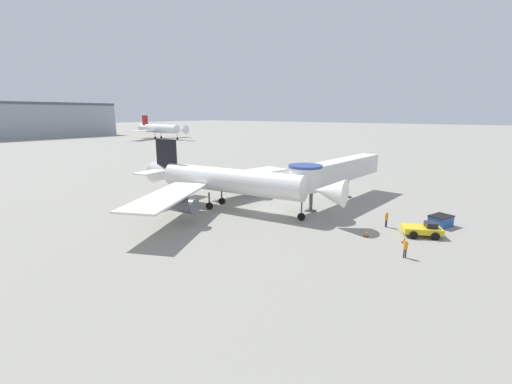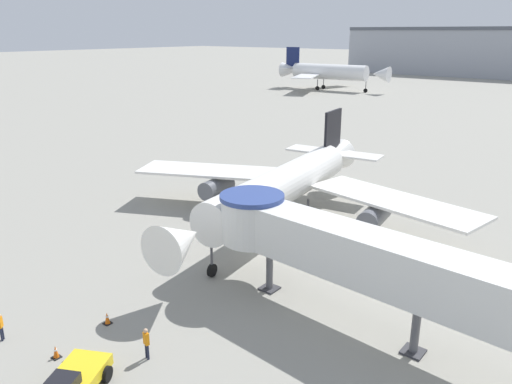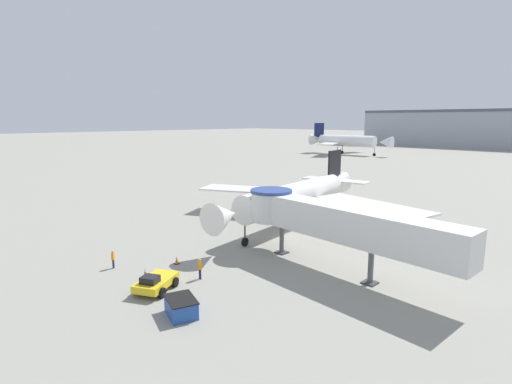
# 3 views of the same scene
# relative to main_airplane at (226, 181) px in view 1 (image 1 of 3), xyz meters

# --- Properties ---
(ground_plane) EXTENTS (800.00, 800.00, 0.00)m
(ground_plane) POSITION_rel_main_airplane_xyz_m (1.65, -5.11, -3.67)
(ground_plane) COLOR gray
(main_airplane) EXTENTS (31.70, 28.18, 8.61)m
(main_airplane) POSITION_rel_main_airplane_xyz_m (0.00, 0.00, 0.00)
(main_airplane) COLOR white
(main_airplane) RESTS_ON ground_plane
(jet_bridge) EXTENTS (21.07, 4.63, 6.10)m
(jet_bridge) POSITION_rel_main_airplane_xyz_m (11.10, -9.80, 0.75)
(jet_bridge) COLOR silver
(jet_bridge) RESTS_ON ground_plane
(pushback_tug_yellow) EXTENTS (3.51, 4.20, 1.46)m
(pushback_tug_yellow) POSITION_rel_main_airplane_xyz_m (4.50, -22.79, -2.98)
(pushback_tug_yellow) COLOR yellow
(pushback_tug_yellow) RESTS_ON ground_plane
(service_container_blue) EXTENTS (2.94, 2.53, 1.19)m
(service_container_blue) POSITION_rel_main_airplane_xyz_m (9.08, -23.67, -3.06)
(service_container_blue) COLOR #234C9E
(service_container_blue) RESTS_ON ground_plane
(traffic_cone_apron_front) EXTENTS (0.42, 0.42, 0.70)m
(traffic_cone_apron_front) POSITION_rel_main_airplane_xyz_m (1.38, -21.87, -3.33)
(traffic_cone_apron_front) COLOR black
(traffic_cone_apron_front) RESTS_ON ground_plane
(traffic_cone_starboard_wing) EXTENTS (0.42, 0.42, 0.69)m
(traffic_cone_starboard_wing) POSITION_rel_main_airplane_xyz_m (12.89, -3.17, -3.34)
(traffic_cone_starboard_wing) COLOR black
(traffic_cone_starboard_wing) RESTS_ON ground_plane
(traffic_cone_near_nose) EXTENTS (0.43, 0.43, 0.72)m
(traffic_cone_near_nose) POSITION_rel_main_airplane_xyz_m (0.79, -18.36, -3.32)
(traffic_cone_near_nose) COLOR black
(traffic_cone_near_nose) RESTS_ON ground_plane
(ground_crew_marshaller) EXTENTS (0.34, 0.35, 1.62)m
(ground_crew_marshaller) POSITION_rel_main_airplane_xyz_m (-2.29, -22.84, -2.73)
(ground_crew_marshaller) COLOR #1E2338
(ground_crew_marshaller) RESTS_ON ground_plane
(ground_crew_wing_walker) EXTENTS (0.36, 0.25, 1.74)m
(ground_crew_wing_walker) POSITION_rel_main_airplane_xyz_m (5.06, -19.00, -2.66)
(ground_crew_wing_walker) COLOR #1E2338
(ground_crew_wing_walker) RESTS_ON ground_plane
(background_jet_red_tail) EXTENTS (34.63, 32.53, 11.10)m
(background_jet_red_tail) POSITION_rel_main_airplane_xyz_m (73.12, 108.92, 1.19)
(background_jet_red_tail) COLOR silver
(background_jet_red_tail) RESTS_ON ground_plane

